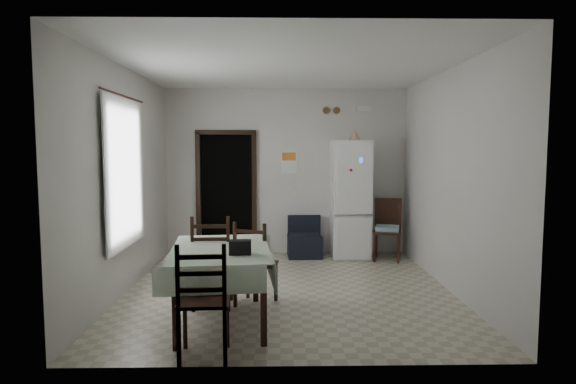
% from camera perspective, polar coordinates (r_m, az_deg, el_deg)
% --- Properties ---
extents(ground, '(4.50, 4.50, 0.00)m').
position_cam_1_polar(ground, '(6.48, 0.09, -11.48)').
color(ground, '#B5AD94').
rests_on(ground, ground).
extents(ceiling, '(4.20, 4.50, 0.02)m').
position_cam_1_polar(ceiling, '(6.30, 0.09, 14.71)').
color(ceiling, white).
rests_on(ceiling, ground).
extents(wall_back, '(4.20, 0.02, 2.90)m').
position_cam_1_polar(wall_back, '(8.47, -0.22, 2.41)').
color(wall_back, silver).
rests_on(wall_back, ground).
extents(wall_front, '(4.20, 0.02, 2.90)m').
position_cam_1_polar(wall_front, '(3.98, 0.75, -0.68)').
color(wall_front, silver).
rests_on(wall_front, ground).
extents(wall_left, '(0.02, 4.50, 2.90)m').
position_cam_1_polar(wall_left, '(6.53, -18.68, 1.32)').
color(wall_left, silver).
rests_on(wall_left, ground).
extents(wall_right, '(0.02, 4.50, 2.90)m').
position_cam_1_polar(wall_right, '(6.61, 18.62, 1.37)').
color(wall_right, silver).
rests_on(wall_right, ground).
extents(doorway, '(1.06, 0.52, 2.22)m').
position_cam_1_polar(doorway, '(8.75, -7.14, -0.10)').
color(doorway, black).
rests_on(doorway, ground).
extents(window_recess, '(0.10, 1.20, 1.60)m').
position_cam_1_polar(window_recess, '(6.35, -19.68, 2.10)').
color(window_recess, silver).
rests_on(window_recess, ground).
extents(curtain, '(0.02, 1.45, 1.85)m').
position_cam_1_polar(curtain, '(6.31, -18.74, 2.11)').
color(curtain, white).
rests_on(curtain, ground).
extents(curtain_rod, '(0.02, 1.60, 0.02)m').
position_cam_1_polar(curtain_rod, '(6.34, -18.90, 10.72)').
color(curtain_rod, black).
rests_on(curtain_rod, ground).
extents(calendar, '(0.28, 0.02, 0.40)m').
position_cam_1_polar(calendar, '(8.45, 0.12, 3.56)').
color(calendar, white).
rests_on(calendar, ground).
extents(calendar_image, '(0.24, 0.01, 0.14)m').
position_cam_1_polar(calendar_image, '(8.44, 0.12, 4.23)').
color(calendar_image, orange).
rests_on(calendar_image, ground).
extents(light_switch, '(0.08, 0.02, 0.12)m').
position_cam_1_polar(light_switch, '(8.48, 0.79, 0.04)').
color(light_switch, beige).
rests_on(light_switch, ground).
extents(vent_left, '(0.12, 0.03, 0.12)m').
position_cam_1_polar(vent_left, '(8.51, 4.56, 9.62)').
color(vent_left, brown).
rests_on(vent_left, ground).
extents(vent_right, '(0.12, 0.03, 0.12)m').
position_cam_1_polar(vent_right, '(8.53, 5.78, 9.60)').
color(vent_right, brown).
rests_on(vent_right, ground).
extents(emergency_light, '(0.25, 0.07, 0.09)m').
position_cam_1_polar(emergency_light, '(8.58, 8.97, 9.74)').
color(emergency_light, white).
rests_on(emergency_light, ground).
extents(fridge, '(0.65, 0.65, 2.00)m').
position_cam_1_polar(fridge, '(8.27, 7.44, -0.84)').
color(fridge, white).
rests_on(fridge, ground).
extents(tan_cone, '(0.24, 0.24, 0.18)m').
position_cam_1_polar(tan_cone, '(8.17, 7.90, 6.71)').
color(tan_cone, tan).
rests_on(tan_cone, fridge).
extents(navy_seat, '(0.59, 0.58, 0.69)m').
position_cam_1_polar(navy_seat, '(8.29, 1.98, -5.34)').
color(navy_seat, black).
rests_on(navy_seat, ground).
extents(corner_chair, '(0.54, 0.54, 1.02)m').
position_cam_1_polar(corner_chair, '(8.18, 11.69, -4.42)').
color(corner_chair, black).
rests_on(corner_chair, ground).
extents(dining_table, '(1.18, 1.65, 0.81)m').
position_cam_1_polar(dining_table, '(5.26, -7.94, -10.90)').
color(dining_table, '#A9BDA2').
rests_on(dining_table, ground).
extents(black_bag, '(0.22, 0.14, 0.14)m').
position_cam_1_polar(black_bag, '(4.83, -5.69, -6.53)').
color(black_bag, black).
rests_on(black_bag, dining_table).
extents(dining_chair_far_left, '(0.48, 0.48, 1.09)m').
position_cam_1_polar(dining_chair_far_left, '(5.77, -8.92, -8.01)').
color(dining_chair_far_left, black).
rests_on(dining_chair_far_left, ground).
extents(dining_chair_far_right, '(0.55, 0.55, 1.01)m').
position_cam_1_polar(dining_chair_far_right, '(5.79, -3.84, -8.34)').
color(dining_chair_far_right, black).
rests_on(dining_chair_far_right, ground).
extents(dining_chair_near_head, '(0.48, 0.48, 1.06)m').
position_cam_1_polar(dining_chair_near_head, '(4.42, -9.96, -12.37)').
color(dining_chair_near_head, black).
rests_on(dining_chair_near_head, ground).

